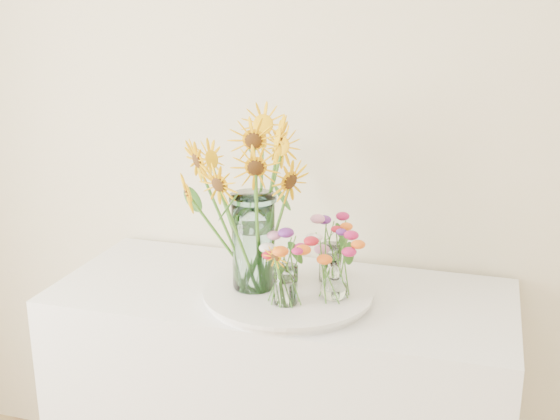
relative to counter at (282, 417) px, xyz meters
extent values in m
cube|color=white|center=(0.00, 0.00, 0.00)|extent=(1.40, 0.60, 0.90)
cylinder|color=white|center=(0.04, -0.06, 0.46)|extent=(0.48, 0.48, 0.02)
cylinder|color=#ABDCDC|center=(-0.07, -0.07, 0.62)|extent=(0.15, 0.15, 0.29)
cylinder|color=white|center=(0.06, -0.15, 0.53)|extent=(0.09, 0.09, 0.12)
cylinder|color=white|center=(0.14, 0.05, 0.54)|extent=(0.08, 0.08, 0.12)
camera|label=1|loc=(0.57, -1.91, 1.31)|focal=45.00mm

